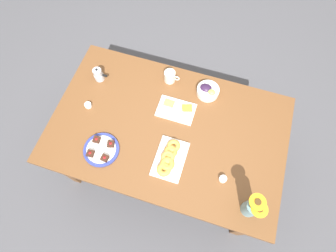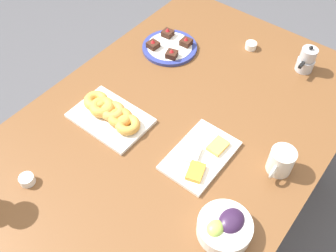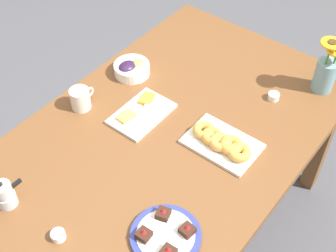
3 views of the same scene
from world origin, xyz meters
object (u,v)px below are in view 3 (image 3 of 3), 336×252
dining_table (168,147)px  dessert_plate (166,235)px  flower_vase (326,73)px  grape_bowl (131,68)px  croissant_platter (222,142)px  moka_pot (5,195)px  coffee_mug (81,98)px  cheese_platter (142,113)px  jam_cup_berry (58,235)px  jam_cup_honey (274,96)px

dining_table → dessert_plate: bearing=-142.8°
flower_vase → grape_bowl: bearing=121.1°
dining_table → croissant_platter: croissant_platter is taller
dining_table → moka_pot: size_ratio=13.45×
coffee_mug → cheese_platter: size_ratio=0.45×
dining_table → jam_cup_berry: jam_cup_berry is taller
jam_cup_berry → flower_vase: bearing=-16.3°
dining_table → dessert_plate: 0.47m
grape_bowl → dessert_plate: 0.84m
dessert_plate → jam_cup_berry: bearing=128.7°
grape_bowl → croissant_platter: 0.57m
dining_table → croissant_platter: 0.24m
grape_bowl → moka_pot: 0.80m
jam_cup_honey → grape_bowl: bearing=113.0°
cheese_platter → croissant_platter: croissant_platter is taller
dining_table → jam_cup_honey: 0.50m
coffee_mug → cheese_platter: 0.26m
coffee_mug → dessert_plate: size_ratio=0.50×
croissant_platter → dessert_plate: 0.45m
grape_bowl → flower_vase: size_ratio=0.62×
coffee_mug → dessert_plate: (-0.26, -0.65, -0.04)m
coffee_mug → moka_pot: size_ratio=0.98×
coffee_mug → dessert_plate: 0.71m
jam_cup_honey → jam_cup_berry: size_ratio=1.00×
dining_table → cheese_platter: 0.18m
coffee_mug → jam_cup_honey: (0.54, -0.60, -0.03)m
moka_pot → cheese_platter: bearing=-7.5°
grape_bowl → jam_cup_berry: bearing=-155.0°
croissant_platter → jam_cup_honey: (0.36, -0.02, -0.01)m
jam_cup_berry → coffee_mug: bearing=38.4°
croissant_platter → jam_cup_berry: croissant_platter is taller
cheese_platter → jam_cup_berry: size_ratio=5.42×
flower_vase → moka_pot: (-1.22, 0.59, -0.04)m
dessert_plate → moka_pot: bearing=114.6°
coffee_mug → croissant_platter: size_ratio=0.42×
cheese_platter → croissant_platter: size_ratio=0.93×
dining_table → flower_vase: size_ratio=6.20×
jam_cup_honey → jam_cup_berry: same height
dessert_plate → flower_vase: size_ratio=0.91×
cheese_platter → coffee_mug: bearing=117.9°
coffee_mug → flower_vase: flower_vase is taller
jam_cup_berry → jam_cup_honey: bearing=-12.3°
coffee_mug → cheese_platter: (0.12, -0.23, -0.04)m
coffee_mug → moka_pot: 0.52m
cheese_platter → dessert_plate: size_ratio=1.11×
jam_cup_honey → coffee_mug: bearing=131.6°
croissant_platter → dessert_plate: bearing=-170.5°
dining_table → coffee_mug: size_ratio=13.72×
croissant_platter → flower_vase: flower_vase is taller
jam_cup_berry → cheese_platter: bearing=14.6°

